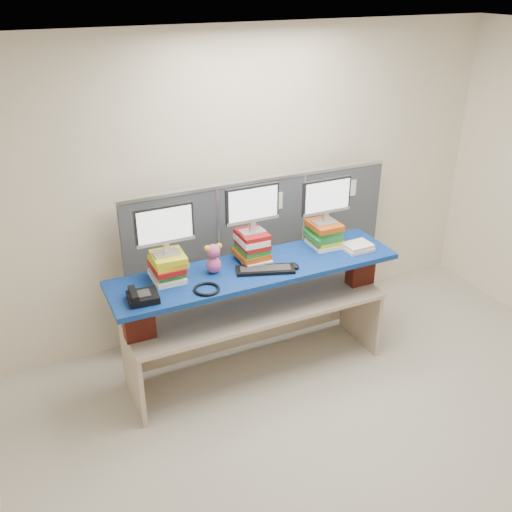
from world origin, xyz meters
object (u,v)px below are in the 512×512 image
desk (256,318)px  monitor_right (326,198)px  blue_board (256,269)px  monitor_center (252,206)px  keyboard (265,270)px  monitor_left (165,227)px  desk_phone (142,297)px

desk → monitor_right: size_ratio=4.86×
blue_board → monitor_center: size_ratio=5.27×
desk → keyboard: size_ratio=4.50×
monitor_left → desk_phone: bearing=-138.5°
desk → blue_board: (0.00, 0.00, 0.47)m
monitor_left → desk: bearing=-9.6°
desk → monitor_right: 1.17m
desk → monitor_right: monitor_right is taller
blue_board → monitor_left: monitor_left is taller
keyboard → blue_board: bearing=130.5°
desk → monitor_center: (0.02, 0.12, 0.97)m
desk → monitor_center: bearing=78.4°
monitor_center → desk_phone: 1.12m
blue_board → monitor_left: size_ratio=5.27×
blue_board → monitor_left: bearing=170.4°
monitor_center → desk_phone: monitor_center is taller
blue_board → monitor_right: 0.85m
monitor_left → keyboard: 0.87m
blue_board → monitor_right: (0.71, 0.11, 0.46)m
monitor_left → desk_phone: (-0.28, -0.24, -0.40)m
monitor_center → monitor_left: bearing=-180.0°
desk → monitor_right: (0.71, 0.11, 0.93)m
desk → monitor_left: size_ratio=4.86×
monitor_center → desk: bearing=-101.6°
monitor_right → monitor_center: bearing=180.0°
desk_phone → blue_board: bearing=10.6°
monitor_left → monitor_center: (0.72, -0.00, 0.05)m
keyboard → desk_phone: desk_phone is taller
desk → monitor_left: (-0.70, 0.12, 0.93)m
monitor_center → desk_phone: (-1.00, -0.24, -0.45)m
monitor_left → desk_phone: 0.54m
blue_board → monitor_right: size_ratio=5.27×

